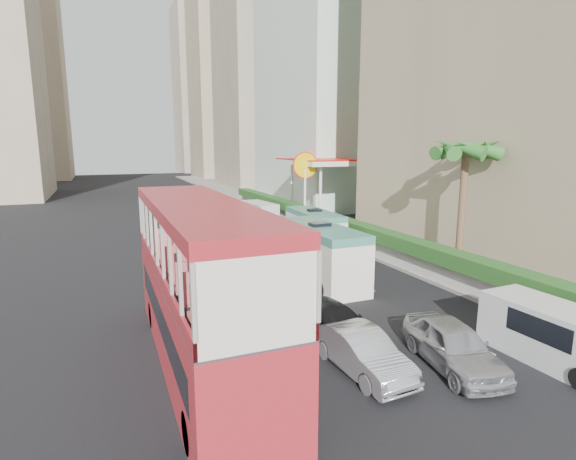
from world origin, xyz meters
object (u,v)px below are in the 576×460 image
double_decker_bus (201,285)px  palm_tree (462,213)px  minibus_far (314,231)px  van_asset (269,248)px  panel_van_far (259,212)px  shell_station (325,190)px  car_silver_lane_b (452,367)px  car_silver_lane_a (361,371)px  minibus_near (319,254)px  panel_van_near (556,335)px  car_black (331,342)px

double_decker_bus → palm_tree: (13.80, 4.00, 0.85)m
double_decker_bus → minibus_far: double_decker_bus is taller
van_asset → panel_van_far: 10.22m
shell_station → car_silver_lane_b: bearing=-109.0°
car_silver_lane_a → minibus_near: (2.83, 8.55, 1.42)m
car_silver_lane_b → panel_van_near: (3.15, -0.99, 0.90)m
car_silver_lane_a → van_asset: (3.07, 16.48, 0.00)m
double_decker_bus → minibus_near: bearing=41.2°
minibus_near → palm_tree: size_ratio=1.00×
double_decker_bus → car_silver_lane_b: (6.99, -3.14, -2.53)m
car_silver_lane_a → minibus_near: size_ratio=0.61×
car_silver_lane_a → shell_station: (11.75, 25.34, 2.75)m
car_silver_lane_b → palm_tree: size_ratio=0.65×
van_asset → palm_tree: 12.50m
car_silver_lane_b → shell_station: size_ratio=0.52×
panel_van_near → car_black: bearing=143.5°
panel_van_near → palm_tree: 9.26m
panel_van_far → shell_station: bearing=-15.8°
panel_van_far → shell_station: 6.35m
double_decker_bus → car_black: bearing=-2.4°
car_silver_lane_a → panel_van_far: panel_van_far is taller
car_silver_lane_b → shell_station: shell_station is taller
double_decker_bus → car_silver_lane_a: double_decker_bus is taller
car_silver_lane_b → van_asset: (0.34, 17.29, 0.00)m
van_asset → shell_station: (8.68, 8.86, 2.75)m
minibus_near → panel_van_near: size_ratio=1.43×
van_asset → minibus_near: (-0.24, -7.93, 1.42)m
car_black → palm_tree: (9.44, 4.18, 3.38)m
palm_tree → car_silver_lane_a: bearing=-146.4°
car_black → shell_station: (11.64, 23.18, 2.75)m
car_silver_lane_a → car_silver_lane_b: car_silver_lane_b is taller
car_black → car_silver_lane_b: bearing=-59.7°
car_black → van_asset: (2.96, 14.33, 0.00)m
panel_van_near → shell_station: shell_station is taller
car_black → minibus_near: bearing=55.7°
minibus_far → panel_van_far: minibus_far is taller
car_silver_lane_b → minibus_far: minibus_far is taller
car_black → panel_van_far: panel_van_far is taller
car_silver_lane_b → van_asset: 17.29m
car_silver_lane_b → palm_tree: bearing=57.0°
car_silver_lane_b → car_black: 3.96m
palm_tree → shell_station: size_ratio=0.80×
double_decker_bus → shell_station: 28.02m
van_asset → palm_tree: size_ratio=0.66×
double_decker_bus → car_black: double_decker_bus is taller
shell_station → double_decker_bus: bearing=-124.8°
minibus_near → panel_van_near: 10.79m
car_black → panel_van_far: (5.65, 24.15, 0.88)m
van_asset → minibus_far: size_ratio=0.74×
double_decker_bus → panel_van_near: size_ratio=2.45×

